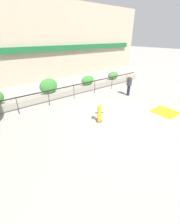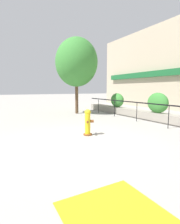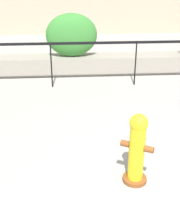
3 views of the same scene
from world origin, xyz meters
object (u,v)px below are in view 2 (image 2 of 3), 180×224
at_px(fire_hydrant, 88,122).
at_px(street_tree, 76,63).
at_px(hedge_bush_1, 158,103).
at_px(hedge_bush_0, 117,100).

xyz_separation_m(fire_hydrant, street_tree, (-6.19, 2.33, 3.34)).
xyz_separation_m(hedge_bush_1, fire_hydrant, (0.82, -5.08, -0.54)).
bearing_deg(hedge_bush_0, street_tree, -119.03).
distance_m(hedge_bush_0, street_tree, 4.25).
distance_m(hedge_bush_1, fire_hydrant, 5.17).
height_order(hedge_bush_0, fire_hydrant, hedge_bush_0).
distance_m(hedge_bush_0, fire_hydrant, 6.91).
xyz_separation_m(hedge_bush_0, hedge_bush_1, (3.84, 0.00, 0.05)).
distance_m(hedge_bush_1, street_tree, 6.65).
height_order(hedge_bush_0, street_tree, street_tree).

